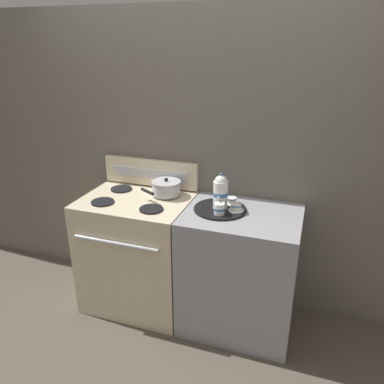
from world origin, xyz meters
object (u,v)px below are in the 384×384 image
Objects in this scene: stove at (139,252)px; teacup_left at (232,201)px; creamer_jug at (219,209)px; teapot at (220,192)px; saucepan at (166,188)px; serving_tray at (220,209)px; teacup_right at (236,208)px.

teacup_left reaches higher than stove.
stove is at bearing 172.88° from creamer_jug.
teapot is (0.63, 0.01, 0.58)m from stove.
creamer_jug is at bearing -24.87° from saucepan.
teapot is (0.00, -0.00, 0.13)m from serving_tray.
teacup_left reaches higher than serving_tray.
teacup_left is 0.20m from creamer_jug.
serving_tray is at bearing 102.13° from creamer_jug.
teacup_right is 0.13m from creamer_jug.
teacup_right is (0.06, -0.11, 0.00)m from teacup_left.
teacup_left is at bearing 117.47° from teacup_right.
stove is 11.69× the size of creamer_jug.
teacup_right is (0.11, -0.00, -0.10)m from teapot.
saucepan is 3.89× the size of creamer_jug.
stove is at bearing -170.53° from teacup_left.
serving_tray is 0.13m from teapot.
serving_tray is at bearing 1.30° from stove.
saucepan is 0.50m from teacup_left.
serving_tray is 1.41× the size of teapot.
teapot is (0.45, -0.12, 0.07)m from saucepan.
creamer_jug reaches higher than stove.
stove is 8.51× the size of teacup_right.
teapot reaches higher than stove.
serving_tray is at bearing -119.41° from teacup_left.
teacup_right is at bearing 43.90° from creamer_jug.
stove is 0.86m from teapot.
teapot is 2.39× the size of teacup_right.
creamer_jug is (0.47, -0.22, -0.01)m from saucepan.
creamer_jug is at bearing -136.10° from teacup_right.
saucepan is 0.57m from teacup_right.
serving_tray is at bearing -15.08° from saucepan.
teapot reaches higher than saucepan.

